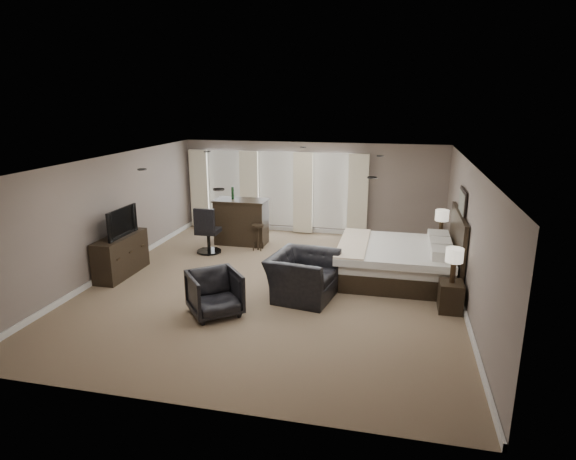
% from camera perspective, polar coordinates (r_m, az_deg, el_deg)
% --- Properties ---
extents(room, '(7.60, 8.60, 2.64)m').
position_cam_1_polar(room, '(9.77, -1.67, 0.59)').
color(room, '#7A654D').
rests_on(room, ground).
extents(window_bay, '(5.25, 0.20, 2.30)m').
position_cam_1_polar(window_bay, '(13.92, -1.41, 4.65)').
color(window_bay, silver).
rests_on(window_bay, room).
extents(bed, '(2.41, 2.30, 1.53)m').
position_cam_1_polar(bed, '(10.53, 13.41, -1.75)').
color(bed, silver).
rests_on(bed, ground).
extents(nightstand_near, '(0.42, 0.51, 0.56)m').
position_cam_1_polar(nightstand_near, '(9.39, 18.70, -7.47)').
color(nightstand_near, black).
rests_on(nightstand_near, ground).
extents(nightstand_far, '(0.45, 0.55, 0.60)m').
position_cam_1_polar(nightstand_far, '(12.10, 17.48, -2.12)').
color(nightstand_far, black).
rests_on(nightstand_far, ground).
extents(lamp_near, '(0.31, 0.31, 0.65)m').
position_cam_1_polar(lamp_near, '(9.18, 19.03, -4.00)').
color(lamp_near, beige).
rests_on(lamp_near, nightstand_near).
extents(lamp_far, '(0.32, 0.32, 0.65)m').
position_cam_1_polar(lamp_far, '(11.93, 17.72, 0.75)').
color(lamp_far, beige).
rests_on(lamp_far, nightstand_far).
extents(wall_art, '(0.04, 0.96, 0.56)m').
position_cam_1_polar(wall_art, '(10.37, 19.94, 3.09)').
color(wall_art, slate).
rests_on(wall_art, room).
extents(dresser, '(0.49, 1.53, 0.89)m').
position_cam_1_polar(dresser, '(11.22, -19.18, -2.86)').
color(dresser, black).
rests_on(dresser, ground).
extents(tv, '(0.63, 1.10, 0.14)m').
position_cam_1_polar(tv, '(11.08, -19.42, -0.32)').
color(tv, black).
rests_on(tv, dresser).
extents(armchair_near, '(1.08, 1.46, 1.17)m').
position_cam_1_polar(armchair_near, '(9.40, 1.77, -4.58)').
color(armchair_near, black).
rests_on(armchair_near, ground).
extents(armchair_far, '(1.18, 1.17, 0.89)m').
position_cam_1_polar(armchair_far, '(8.80, -8.69, -7.19)').
color(armchair_far, black).
rests_on(armchair_far, ground).
extents(bar_counter, '(1.39, 0.73, 1.22)m').
position_cam_1_polar(bar_counter, '(12.90, -5.54, 1.01)').
color(bar_counter, black).
rests_on(bar_counter, ground).
extents(bar_stool_left, '(0.38, 0.38, 0.73)m').
position_cam_1_polar(bar_stool_left, '(13.06, -4.78, 0.12)').
color(bar_stool_left, black).
rests_on(bar_stool_left, ground).
extents(bar_stool_right, '(0.40, 0.40, 0.67)m').
position_cam_1_polar(bar_stool_right, '(12.38, -3.58, -0.87)').
color(bar_stool_right, black).
rests_on(bar_stool_right, ground).
extents(desk_chair, '(0.63, 0.63, 1.20)m').
position_cam_1_polar(desk_chair, '(12.24, -9.43, 0.04)').
color(desk_chair, black).
rests_on(desk_chair, ground).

